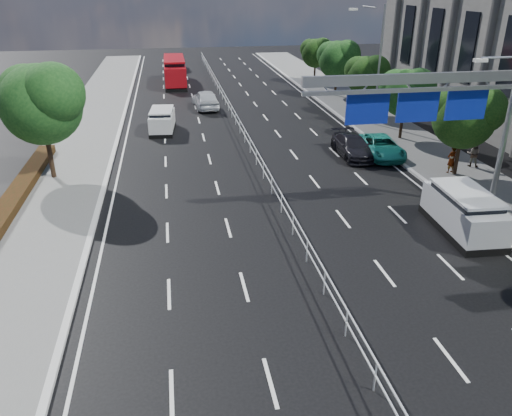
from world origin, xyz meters
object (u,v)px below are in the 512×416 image
object	(u,v)px
red_bus	(175,70)
near_car_silver	(206,99)
pedestrian_a	(452,160)
white_minivan	(162,121)
pedestrian_b	(473,154)
overhead_gantry	(435,100)
parked_car_dark	(353,146)
silver_minivan	(464,212)
near_car_dark	(177,64)
parked_car_teal	(381,147)

from	to	relation	value
red_bus	near_car_silver	world-z (taller)	red_bus
near_car_silver	pedestrian_a	xyz separation A→B (m)	(12.87, -19.47, 0.12)
red_bus	pedestrian_a	size ratio (longest dim) A/B	5.92
white_minivan	pedestrian_b	xyz separation A→B (m)	(18.63, -11.62, 0.08)
pedestrian_a	white_minivan	bearing A→B (deg)	-51.15
white_minivan	near_car_silver	world-z (taller)	white_minivan
pedestrian_b	white_minivan	bearing A→B (deg)	0.79
overhead_gantry	pedestrian_b	xyz separation A→B (m)	(6.16, 5.46, -4.67)
near_car_silver	parked_car_dark	size ratio (longest dim) A/B	1.04
red_bus	parked_car_dark	size ratio (longest dim) A/B	2.06
silver_minivan	overhead_gantry	bearing A→B (deg)	116.76
silver_minivan	pedestrian_b	xyz separation A→B (m)	(5.19, 7.68, -0.04)
overhead_gantry	near_car_dark	size ratio (longest dim) A/B	2.16
parked_car_dark	pedestrian_a	world-z (taller)	pedestrian_a
pedestrian_b	red_bus	bearing A→B (deg)	-28.29
red_bus	parked_car_teal	bearing A→B (deg)	-65.65
red_bus	near_car_silver	size ratio (longest dim) A/B	1.97
red_bus	pedestrian_b	world-z (taller)	red_bus
overhead_gantry	silver_minivan	distance (m)	5.23
pedestrian_a	red_bus	bearing A→B (deg)	-78.93
near_car_dark	pedestrian_b	bearing A→B (deg)	118.19
silver_minivan	white_minivan	bearing A→B (deg)	128.03
parked_car_teal	pedestrian_b	size ratio (longest dim) A/B	3.02
pedestrian_a	pedestrian_b	distance (m)	2.06
near_car_silver	near_car_dark	distance (m)	22.33
overhead_gantry	parked_car_teal	size ratio (longest dim) A/B	2.14
near_car_silver	silver_minivan	world-z (taller)	silver_minivan
overhead_gantry	near_car_silver	bearing A→B (deg)	109.62
red_bus	pedestrian_b	bearing A→B (deg)	-60.96
white_minivan	parked_car_teal	bearing A→B (deg)	-26.14
red_bus	silver_minivan	bearing A→B (deg)	-72.73
overhead_gantry	white_minivan	distance (m)	21.67
silver_minivan	pedestrian_a	xyz separation A→B (m)	(3.30, 6.88, -0.02)
overhead_gantry	parked_car_teal	world-z (taller)	overhead_gantry
white_minivan	silver_minivan	size ratio (longest dim) A/B	0.85
pedestrian_b	near_car_dark	bearing A→B (deg)	-35.05
white_minivan	silver_minivan	distance (m)	23.51
red_bus	pedestrian_b	distance (m)	35.47
near_car_silver	pedestrian_b	distance (m)	23.80
red_bus	pedestrian_a	world-z (taller)	red_bus
near_car_dark	parked_car_dark	bearing A→B (deg)	111.37
red_bus	pedestrian_a	bearing A→B (deg)	-64.28
red_bus	white_minivan	bearing A→B (deg)	-94.21
pedestrian_b	silver_minivan	bearing A→B (deg)	88.66
overhead_gantry	near_car_silver	distance (m)	26.06
silver_minivan	pedestrian_a	distance (m)	7.63
red_bus	parked_car_teal	size ratio (longest dim) A/B	2.00
near_car_silver	white_minivan	bearing A→B (deg)	56.81
silver_minivan	parked_car_teal	bearing A→B (deg)	90.04
red_bus	silver_minivan	size ratio (longest dim) A/B	1.97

